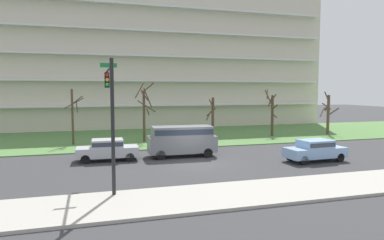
# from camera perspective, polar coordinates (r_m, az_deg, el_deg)

# --- Properties ---
(ground) EXTENTS (160.00, 160.00, 0.00)m
(ground) POSITION_cam_1_polar(r_m,az_deg,el_deg) (24.96, 0.67, -6.98)
(ground) COLOR #38383A
(sidewalk_curb_near) EXTENTS (80.00, 4.00, 0.15)m
(sidewalk_curb_near) POSITION_cam_1_polar(r_m,az_deg,el_deg) (17.68, 8.45, -11.82)
(sidewalk_curb_near) COLOR #ADA89E
(sidewalk_curb_near) RESTS_ON ground
(grass_lawn_strip) EXTENTS (80.00, 16.00, 0.08)m
(grass_lawn_strip) POSITION_cam_1_polar(r_m,az_deg,el_deg) (38.37, -5.48, -2.74)
(grass_lawn_strip) COLOR #547F42
(grass_lawn_strip) RESTS_ON ground
(apartment_building) EXTENTS (52.16, 13.69, 19.05)m
(apartment_building) POSITION_cam_1_polar(r_m,az_deg,el_deg) (52.39, -8.58, 9.67)
(apartment_building) COLOR beige
(apartment_building) RESTS_ON ground
(tree_far_left) EXTENTS (1.81, 1.52, 5.25)m
(tree_far_left) POSITION_cam_1_polar(r_m,az_deg,el_deg) (34.14, -18.89, 0.76)
(tree_far_left) COLOR #4C3828
(tree_far_left) RESTS_ON ground
(tree_left) EXTENTS (2.00, 2.18, 5.91)m
(tree_left) POSITION_cam_1_polar(r_m,az_deg,el_deg) (34.43, -7.79, 1.45)
(tree_left) COLOR #4C3828
(tree_left) RESTS_ON ground
(tree_center) EXTENTS (1.28, 1.15, 4.37)m
(tree_center) POSITION_cam_1_polar(r_m,az_deg,el_deg) (36.45, 3.36, 0.41)
(tree_center) COLOR #4C3828
(tree_center) RESTS_ON ground
(tree_right) EXTENTS (1.47, 1.65, 5.25)m
(tree_right) POSITION_cam_1_polar(r_m,az_deg,el_deg) (39.53, 12.94, 1.28)
(tree_right) COLOR #4C3828
(tree_right) RESTS_ON ground
(tree_far_right) EXTENTS (1.87, 1.84, 4.99)m
(tree_far_right) POSITION_cam_1_polar(r_m,az_deg,el_deg) (42.46, 21.36, 1.03)
(tree_far_right) COLOR brown
(tree_far_right) RESTS_ON ground
(sedan_silver_near_left) EXTENTS (4.45, 1.94, 1.57)m
(sedan_silver_near_left) POSITION_cam_1_polar(r_m,az_deg,el_deg) (26.23, -13.64, -4.60)
(sedan_silver_near_left) COLOR #B7BABF
(sedan_silver_near_left) RESTS_ON ground
(sedan_blue_center_left) EXTENTS (4.49, 2.03, 1.57)m
(sedan_blue_center_left) POSITION_cam_1_polar(r_m,az_deg,el_deg) (26.76, 19.50, -4.56)
(sedan_blue_center_left) COLOR #8CB2E0
(sedan_blue_center_left) RESTS_ON ground
(van_gray_center_right) EXTENTS (5.27, 2.18, 2.36)m
(van_gray_center_right) POSITION_cam_1_polar(r_m,az_deg,el_deg) (26.99, -1.64, -3.07)
(van_gray_center_right) COLOR slate
(van_gray_center_right) RESTS_ON ground
(traffic_signal_mast) EXTENTS (0.90, 5.05, 6.64)m
(traffic_signal_mast) POSITION_cam_1_polar(r_m,az_deg,el_deg) (18.42, -13.22, 2.81)
(traffic_signal_mast) COLOR black
(traffic_signal_mast) RESTS_ON ground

